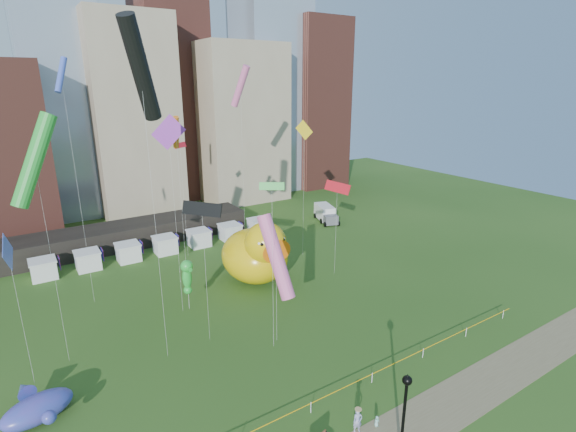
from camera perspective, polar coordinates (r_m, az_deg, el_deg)
ground at (r=34.47m, az=3.01°, el=-24.42°), size 160.00×160.00×0.00m
skyline at (r=83.61m, az=-21.64°, el=15.07°), size 101.00×23.00×68.00m
pavilion at (r=67.14m, az=-21.53°, el=-2.52°), size 38.00×6.00×3.20m
vendor_tents at (r=62.88m, az=-15.85°, el=-3.74°), size 33.24×2.80×2.40m
caution_tape at (r=34.02m, az=3.03°, el=-23.57°), size 50.00×0.06×0.90m
big_duck at (r=51.08m, az=-4.12°, el=-4.89°), size 7.97×10.57×8.06m
small_duck at (r=52.86m, az=-3.32°, el=-6.70°), size 3.97×4.57×3.23m
seahorse_green at (r=46.06m, az=-13.15°, el=-7.49°), size 1.28×1.62×5.56m
seahorse_purple at (r=53.82m, az=-1.78°, el=-3.75°), size 1.20×1.47×5.04m
whale_inflatable at (r=37.78m, az=-30.20°, el=-20.94°), size 5.29×6.14×2.12m
lamppost at (r=30.29m, az=15.12°, el=-22.96°), size 0.62×0.62×5.95m
box_truck at (r=74.46m, az=4.97°, el=0.35°), size 4.07×6.64×2.66m
woman at (r=32.81m, az=9.15°, el=-25.10°), size 0.75×0.61×1.78m
toddler at (r=33.73m, az=11.61°, el=-24.95°), size 0.30×0.23×0.82m
kite_0 at (r=57.35m, az=-14.04°, el=8.86°), size 2.04×1.44×15.56m
kite_1 at (r=59.53m, az=-6.30°, el=16.62°), size 2.13×3.29×25.10m
kite_2 at (r=34.22m, az=-18.86°, el=17.78°), size 3.69×4.19×27.45m
kite_3 at (r=37.41m, az=-30.43°, el=6.33°), size 4.31×2.15×20.87m
kite_5 at (r=35.36m, az=-32.94°, el=-4.24°), size 0.63×2.88×13.24m
kite_6 at (r=45.46m, az=-14.53°, el=10.57°), size 0.94×2.04×19.76m
kite_7 at (r=42.07m, az=-15.43°, el=10.24°), size 2.72×1.92×20.13m
kite_8 at (r=51.40m, az=6.51°, el=3.74°), size 0.92×3.89×11.62m
kite_9 at (r=37.88m, az=-1.58°, el=-5.38°), size 2.03×4.51×12.04m
kite_10 at (r=37.19m, az=-11.28°, el=0.86°), size 2.63×3.23×13.23m
kite_11 at (r=34.96m, az=-2.15°, el=3.65°), size 1.87×1.42×15.19m
kite_12 at (r=56.18m, az=2.13°, el=10.87°), size 1.11×2.31×18.33m
kite_13 at (r=47.35m, az=-27.71°, el=16.06°), size 1.82×1.74×25.20m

